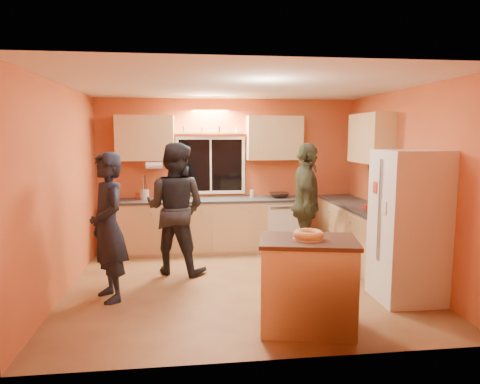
{
  "coord_description": "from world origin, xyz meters",
  "views": [
    {
      "loc": [
        -0.7,
        -5.49,
        1.97
      ],
      "look_at": [
        0.02,
        0.4,
        1.18
      ],
      "focal_mm": 32.0,
      "sensor_mm": 36.0,
      "label": 1
    }
  ],
  "objects": [
    {
      "name": "bundt_pastry",
      "position": [
        0.49,
        -1.42,
        0.98
      ],
      "size": [
        0.31,
        0.31,
        0.09
      ],
      "primitive_type": "torus",
      "color": "tan",
      "rests_on": "island"
    },
    {
      "name": "refrigerator",
      "position": [
        1.89,
        -0.8,
        0.9
      ],
      "size": [
        0.72,
        0.7,
        1.8
      ],
      "primitive_type": "cube",
      "color": "silver",
      "rests_on": "ground"
    },
    {
      "name": "back_counter",
      "position": [
        0.01,
        1.7,
        0.45
      ],
      "size": [
        4.23,
        0.62,
        0.9
      ],
      "color": "tan",
      "rests_on": "ground"
    },
    {
      "name": "ground",
      "position": [
        0.0,
        0.0,
        0.0
      ],
      "size": [
        4.5,
        4.5,
        0.0
      ],
      "primitive_type": "plane",
      "color": "brown",
      "rests_on": "ground"
    },
    {
      "name": "potted_plant",
      "position": [
        1.99,
        0.06,
        1.06
      ],
      "size": [
        0.37,
        0.35,
        0.33
      ],
      "primitive_type": "imported",
      "rotation": [
        0.0,
        0.0,
        0.4
      ],
      "color": "gray",
      "rests_on": "right_counter"
    },
    {
      "name": "right_counter",
      "position": [
        1.95,
        0.5,
        0.45
      ],
      "size": [
        0.62,
        1.84,
        0.9
      ],
      "color": "tan",
      "rests_on": "ground"
    },
    {
      "name": "room_shell",
      "position": [
        0.12,
        0.41,
        1.62
      ],
      "size": [
        4.54,
        4.04,
        2.61
      ],
      "color": "#C66732",
      "rests_on": "ground"
    },
    {
      "name": "person_center",
      "position": [
        -0.88,
        0.59,
        0.94
      ],
      "size": [
        1.11,
        1.0,
        1.87
      ],
      "primitive_type": "imported",
      "rotation": [
        0.0,
        0.0,
        2.75
      ],
      "color": "black",
      "rests_on": "ground"
    },
    {
      "name": "mixing_bowl",
      "position": [
        0.87,
        1.73,
        0.94
      ],
      "size": [
        0.38,
        0.38,
        0.08
      ],
      "primitive_type": "imported",
      "rotation": [
        0.0,
        0.0,
        0.15
      ],
      "color": "black",
      "rests_on": "back_counter"
    },
    {
      "name": "person_left",
      "position": [
        -1.65,
        -0.36,
        0.89
      ],
      "size": [
        0.68,
        0.77,
        1.78
      ],
      "primitive_type": "imported",
      "rotation": [
        0.0,
        0.0,
        -1.09
      ],
      "color": "black",
      "rests_on": "ground"
    },
    {
      "name": "utensil_crock",
      "position": [
        -1.42,
        1.74,
        0.99
      ],
      "size": [
        0.14,
        0.14,
        0.17
      ],
      "primitive_type": "cylinder",
      "color": "beige",
      "rests_on": "back_counter"
    },
    {
      "name": "island",
      "position": [
        0.49,
        -1.42,
        0.48
      ],
      "size": [
        1.08,
        0.84,
        0.94
      ],
      "rotation": [
        0.0,
        0.0,
        -0.21
      ],
      "color": "tan",
      "rests_on": "ground"
    },
    {
      "name": "person_right",
      "position": [
        1.06,
        0.7,
        0.93
      ],
      "size": [
        0.69,
        1.17,
        1.86
      ],
      "primitive_type": "imported",
      "rotation": [
        0.0,
        0.0,
        1.34
      ],
      "color": "#333824",
      "rests_on": "ground"
    },
    {
      "name": "red_box",
      "position": [
        1.91,
        0.37,
        0.94
      ],
      "size": [
        0.17,
        0.13,
        0.07
      ],
      "primitive_type": "cube",
      "rotation": [
        0.0,
        0.0,
        0.09
      ],
      "color": "#B4261B",
      "rests_on": "right_counter"
    }
  ]
}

